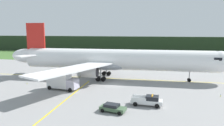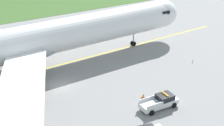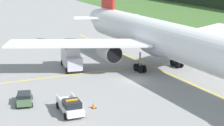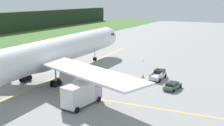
{
  "view_description": "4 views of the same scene",
  "coord_description": "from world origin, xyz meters",
  "views": [
    {
      "loc": [
        11.53,
        -48.32,
        12.9
      ],
      "look_at": [
        -1.68,
        7.3,
        4.18
      ],
      "focal_mm": 33.88,
      "sensor_mm": 36.0,
      "label": 1
    },
    {
      "loc": [
        -15.43,
        -41.8,
        24.8
      ],
      "look_at": [
        7.34,
        -3.28,
        3.41
      ],
      "focal_mm": 53.04,
      "sensor_mm": 36.0,
      "label": 2
    },
    {
      "loc": [
        49.54,
        -23.95,
        16.36
      ],
      "look_at": [
        3.2,
        -4.72,
        3.76
      ],
      "focal_mm": 61.91,
      "sensor_mm": 36.0,
      "label": 3
    },
    {
      "loc": [
        -42.7,
        -28.31,
        15.61
      ],
      "look_at": [
        7.17,
        -3.18,
        2.78
      ],
      "focal_mm": 44.49,
      "sensor_mm": 36.0,
      "label": 4
    }
  ],
  "objects": [
    {
      "name": "taxiway_edge_light_east",
      "position": [
        23.15,
        -4.15,
        0.27
      ],
      "size": [
        0.12,
        0.12,
        0.5
      ],
      "color": "yellow",
      "rests_on": "ground"
    },
    {
      "name": "taxiway_centerline_main",
      "position": [
        -0.33,
        6.63,
        0.0
      ],
      "size": [
        79.56,
        4.29,
        0.01
      ],
      "primitive_type": "cube",
      "rotation": [
        0.0,
        0.0,
        0.05
      ],
      "color": "yellow",
      "rests_on": "ground"
    },
    {
      "name": "catering_truck",
      "position": [
        -9.8,
        -6.59,
        1.86
      ],
      "size": [
        7.15,
        3.36,
        3.71
      ],
      "color": "#B5B0C4",
      "rests_on": "ground"
    },
    {
      "name": "ground",
      "position": [
        0.0,
        0.0,
        0.0
      ],
      "size": [
        320.0,
        320.0,
        0.0
      ],
      "primitive_type": "plane",
      "color": "gray"
    },
    {
      "name": "ops_pickup_truck",
      "position": [
        9.44,
        -12.47,
        0.9
      ],
      "size": [
        5.46,
        2.35,
        1.94
      ],
      "color": "white",
      "rests_on": "ground"
    },
    {
      "name": "airliner",
      "position": [
        -0.93,
        6.6,
        5.17
      ],
      "size": [
        59.99,
        47.42,
        15.11
      ],
      "color": "white",
      "rests_on": "ground"
    },
    {
      "name": "apron_cone",
      "position": [
        8.87,
        -9.43,
        0.37
      ],
      "size": [
        0.6,
        0.6,
        0.76
      ],
      "color": "black",
      "rests_on": "ground"
    }
  ]
}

